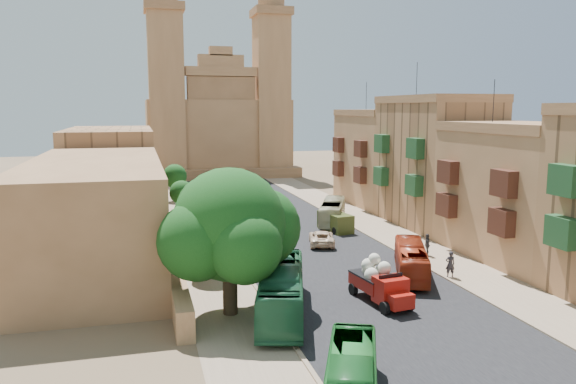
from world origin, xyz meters
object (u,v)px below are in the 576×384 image
pedestrian_c (427,245)px  car_cream (322,238)px  street_tree_b (191,210)px  car_dkblue (243,196)px  bus_red_east (411,260)px  pedestrian_a (450,264)px  church (217,124)px  street_tree_c (182,193)px  street_tree_a (206,233)px  car_white_a (236,210)px  ficus_tree (230,228)px  street_tree_d (175,176)px  olive_pickup (335,222)px  car_blue_a (284,251)px  bus_cream_east (332,212)px  car_white_b (272,197)px  red_truck (380,282)px  car_blue_b (225,188)px  bus_green_north (282,291)px

pedestrian_c → car_cream: bearing=-108.2°
street_tree_b → car_dkblue: (8.93, 21.77, -2.36)m
bus_red_east → pedestrian_a: size_ratio=4.44×
church → street_tree_c: 44.27m
street_tree_a → street_tree_b: street_tree_a is taller
street_tree_c → car_dkblue: (8.93, 9.77, -2.28)m
car_white_a → car_cream: car_cream is taller
church → ficus_tree: size_ratio=4.03×
street_tree_d → ficus_tree: bearing=-89.2°
ficus_tree → pedestrian_a: size_ratio=4.57×
church → olive_pickup: size_ratio=7.68×
street_tree_c → car_dkblue: 13.43m
church → street_tree_a: size_ratio=7.23×
ficus_tree → car_dkblue: 42.86m
car_blue_a → pedestrian_c: (11.99, -2.48, 0.41)m
car_cream → car_dkblue: size_ratio=1.21×
bus_cream_east → pedestrian_c: (3.33, -14.80, -0.36)m
bus_cream_east → car_white_b: 16.39m
street_tree_d → bus_red_east: size_ratio=0.57×
street_tree_d → bus_red_east: bearing=-69.6°
red_truck → bus_cream_east: bearing=77.7°
car_blue_b → church: bearing=98.0°
church → street_tree_c: size_ratio=8.48×
ficus_tree → bus_red_east: 15.37m
red_truck → street_tree_b: bearing=116.4°
street_tree_a → olive_pickup: 19.48m
street_tree_a → bus_cream_east: bearing=45.9°
ficus_tree → car_blue_b: 50.97m
street_tree_c → street_tree_a: bearing=-90.0°
street_tree_c → car_white_a: street_tree_c is taller
bus_green_north → pedestrian_c: size_ratio=5.67×
street_tree_d → olive_pickup: 27.71m
car_cream → street_tree_d: bearing=-53.0°
car_white_b → pedestrian_c: bearing=96.7°
ficus_tree → car_blue_a: bearing=61.7°
car_blue_a → car_white_b: size_ratio=0.86×
car_white_b → street_tree_d: bearing=-21.6°
bus_red_east → bus_green_north: bearing=47.8°
street_tree_c → street_tree_d: size_ratio=0.86×
red_truck → pedestrian_a: (7.32, 3.80, -0.37)m
church → bus_red_east: (4.78, -70.39, -8.30)m
bus_red_east → car_blue_a: bearing=-20.3°
olive_pickup → bus_cream_east: bus_cream_east is taller
church → pedestrian_a: church is taller
olive_pickup → car_dkblue: (-5.72, 21.17, -0.33)m
car_white_b → car_blue_b: bearing=-68.7°
olive_pickup → car_dkblue: size_ratio=1.20×
car_white_a → car_white_b: bearing=69.2°
pedestrian_a → red_truck: bearing=37.2°
ficus_tree → car_dkblue: ficus_tree is taller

